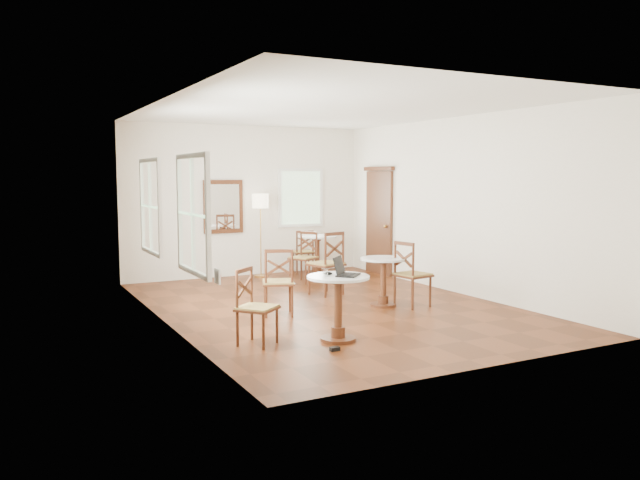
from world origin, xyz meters
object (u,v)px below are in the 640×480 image
Objects in this scene: chair_mid_b at (411,274)px; chair_near_a at (278,282)px; cafe_table_mid at (383,276)px; floor_lamp at (260,207)px; chair_back_b at (304,257)px; cafe_table_back at (317,251)px; water_glass at (326,272)px; chair_near_b at (255,307)px; mouse at (328,273)px; chair_back_a at (303,252)px; chair_mid_a at (327,263)px; navy_mug at (339,270)px; laptop at (344,271)px; cafe_table_near at (338,301)px; power_adapter at (335,349)px.

chair_near_a is at bearing 69.52° from chair_mid_b.
cafe_table_mid is 0.45× the size of floor_lamp.
chair_near_a is at bearing -62.18° from chair_back_b.
water_glass reaches higher than cafe_table_back.
chair_near_b is 4.46m from chair_back_b.
chair_back_a is at bearing 82.43° from mouse.
cafe_table_back is 0.76× the size of chair_mid_a.
navy_mug is at bearing 31.56° from mouse.
floor_lamp is at bearing 35.25° from laptop.
chair_mid_a is 1.20× the size of chair_back_a.
laptop is at bearing 51.02° from chair_mid_a.
cafe_table_back is at bearing 65.55° from cafe_table_near.
chair_back_b reaches higher than mouse.
chair_near_a is 0.97× the size of chair_mid_b.
mouse reaches higher than power_adapter.
navy_mug is at bearing 110.35° from chair_mid_b.
laptop is 0.20m from mouse.
water_glass is at bearing 46.69° from chair_mid_a.
chair_near_a is 1.03× the size of chair_back_b.
chair_back_a is 9.04× the size of water_glass.
chair_back_b is at bearing 76.11° from chair_back_a.
laptop reaches higher than chair_near_a.
cafe_table_mid is at bearing -98.31° from cafe_table_back.
laptop is 0.24m from water_glass.
water_glass is (-0.09, -1.61, 0.36)m from chair_near_a.
laptop reaches higher than cafe_table_back.
chair_back_b is 4.75m from power_adapter.
navy_mug is at bearing -100.90° from floor_lamp.
mouse is at bearing 78.33° from chair_back_a.
floor_lamp is (-0.96, -0.04, 0.95)m from chair_back_a.
cafe_table_mid is 2.67m from power_adapter.
chair_mid_a is 1.13× the size of chair_back_b.
cafe_table_back is 4.97m from mouse.
mouse is (-0.08, 0.10, 0.33)m from cafe_table_near.
water_glass is (-0.26, -0.14, 0.00)m from navy_mug.
chair_mid_a is at bearing -83.52° from floor_lamp.
chair_back_a is at bearing 68.43° from cafe_table_near.
cafe_table_near is at bearing -137.76° from cafe_table_mid.
laptop reaches higher than chair_back_b.
cafe_table_back is 0.89× the size of chair_near_b.
laptop is at bearing -9.49° from water_glass.
cafe_table_mid is 3.69m from floor_lamp.
chair_mid_a is at bearing 7.36° from chair_near_b.
water_glass is at bearing -103.52° from floor_lamp.
chair_mid_b reaches higher than navy_mug.
cafe_table_near reaches higher than power_adapter.
floor_lamp reaches higher than chair_near_a.
floor_lamp is (1.99, 4.69, 0.95)m from chair_near_b.
chair_back_b is at bearing 69.90° from navy_mug.
chair_mid_b is 2.79m from power_adapter.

